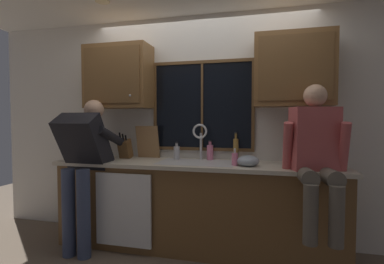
{
  "coord_description": "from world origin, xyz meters",
  "views": [
    {
      "loc": [
        0.68,
        -3.18,
        1.37
      ],
      "look_at": [
        -0.03,
        -0.3,
        1.24
      ],
      "focal_mm": 26.53,
      "sensor_mm": 36.0,
      "label": 1
    }
  ],
  "objects": [
    {
      "name": "knife_block",
      "position": [
        -0.85,
        -0.19,
        1.03
      ],
      "size": [
        0.12,
        0.18,
        0.32
      ],
      "color": "brown",
      "rests_on": "countertop"
    },
    {
      "name": "upper_cabinet_left",
      "position": [
        -0.94,
        -0.17,
        1.86
      ],
      "size": [
        0.76,
        0.36,
        0.72
      ],
      "color": "brown"
    },
    {
      "name": "countertop",
      "position": [
        0.0,
        -0.31,
        0.9
      ],
      "size": [
        2.98,
        0.62,
        0.04
      ],
      "primitive_type": "cube",
      "color": "beige",
      "rests_on": "lower_cabinet_run"
    },
    {
      "name": "soap_dispenser",
      "position": [
        0.43,
        -0.4,
        0.99
      ],
      "size": [
        0.06,
        0.07,
        0.17
      ],
      "color": "pink",
      "rests_on": "countertop"
    },
    {
      "name": "ceiling_downlight_left",
      "position": [
        -0.88,
        -0.6,
        2.54
      ],
      "size": [
        0.14,
        0.14,
        0.01
      ],
      "primitive_type": "cylinder",
      "color": "#FFEAB2"
    },
    {
      "name": "lower_cabinet_run",
      "position": [
        0.0,
        -0.29,
        0.44
      ],
      "size": [
        2.92,
        0.58,
        0.88
      ],
      "primitive_type": "cube",
      "color": "brown",
      "rests_on": "floor"
    },
    {
      "name": "back_wall",
      "position": [
        0.0,
        0.06,
        1.27
      ],
      "size": [
        5.32,
        0.12,
        2.55
      ],
      "primitive_type": "cube",
      "color": "silver",
      "rests_on": "floor"
    },
    {
      "name": "mixing_bowl",
      "position": [
        0.55,
        -0.39,
        0.97
      ],
      "size": [
        0.22,
        0.22,
        0.11
      ],
      "primitive_type": "ellipsoid",
      "color": "#8C99A8",
      "rests_on": "countertop"
    },
    {
      "name": "bottle_tall_clear",
      "position": [
        0.12,
        -0.08,
        1.01
      ],
      "size": [
        0.07,
        0.07,
        0.22
      ],
      "color": "pink",
      "rests_on": "countertop"
    },
    {
      "name": "cutting_board",
      "position": [
        -0.62,
        -0.09,
        1.11
      ],
      "size": [
        0.27,
        0.1,
        0.38
      ],
      "primitive_type": "cube",
      "rotation": [
        0.21,
        0.0,
        0.0
      ],
      "color": "#997047",
      "rests_on": "countertop"
    },
    {
      "name": "upper_cabinet_right",
      "position": [
        0.98,
        -0.17,
        1.86
      ],
      "size": [
        0.76,
        0.36,
        0.72
      ],
      "color": "brown"
    },
    {
      "name": "bottle_green_glass",
      "position": [
        0.41,
        -0.1,
        1.05
      ],
      "size": [
        0.06,
        0.06,
        0.31
      ],
      "color": "olive",
      "rests_on": "countertop"
    },
    {
      "name": "window_glass",
      "position": [
        0.02,
        -0.01,
        1.52
      ],
      "size": [
        1.1,
        0.02,
        0.95
      ],
      "primitive_type": "cube",
      "color": "black"
    },
    {
      "name": "sink",
      "position": [
        0.02,
        -0.3,
        0.82
      ],
      "size": [
        0.8,
        0.46,
        0.21
      ],
      "color": "#B7B7BC",
      "rests_on": "lower_cabinet_run"
    },
    {
      "name": "window_frame_bottom",
      "position": [
        0.02,
        -0.02,
        1.03
      ],
      "size": [
        1.17,
        0.02,
        0.04
      ],
      "primitive_type": "cube",
      "color": "brown"
    },
    {
      "name": "window_frame_right",
      "position": [
        0.59,
        -0.02,
        1.52
      ],
      "size": [
        0.03,
        0.02,
        0.95
      ],
      "primitive_type": "cube",
      "color": "brown"
    },
    {
      "name": "bottle_amber_small",
      "position": [
        -0.25,
        -0.13,
        1.0
      ],
      "size": [
        0.07,
        0.07,
        0.19
      ],
      "color": "#B7B7BC",
      "rests_on": "countertop"
    },
    {
      "name": "person_standing",
      "position": [
        -1.1,
        -0.63,
        0.97
      ],
      "size": [
        0.53,
        0.68,
        1.58
      ],
      "color": "#384260",
      "rests_on": "floor"
    },
    {
      "name": "window_frame_left",
      "position": [
        -0.55,
        -0.02,
        1.52
      ],
      "size": [
        0.03,
        0.02,
        0.95
      ],
      "primitive_type": "cube",
      "color": "brown"
    },
    {
      "name": "person_sitting_on_counter",
      "position": [
        1.14,
        -0.57,
        1.1
      ],
      "size": [
        0.54,
        0.65,
        1.26
      ],
      "color": "#595147",
      "rests_on": "countertop"
    },
    {
      "name": "dishwasher_front",
      "position": [
        -0.67,
        -0.61,
        0.46
      ],
      "size": [
        0.6,
        0.02,
        0.74
      ],
      "primitive_type": "cube",
      "color": "white"
    },
    {
      "name": "faucet",
      "position": [
        0.03,
        -0.12,
        1.17
      ],
      "size": [
        0.18,
        0.09,
        0.4
      ],
      "color": "silver",
      "rests_on": "countertop"
    },
    {
      "name": "window_mullion_center",
      "position": [
        0.02,
        -0.02,
        1.52
      ],
      "size": [
        0.02,
        0.02,
        0.95
      ],
      "primitive_type": "cube",
      "color": "brown"
    },
    {
      "name": "window_frame_top",
      "position": [
        0.02,
        -0.02,
        2.02
      ],
      "size": [
        1.17,
        0.02,
        0.04
      ],
      "primitive_type": "cube",
      "color": "brown"
    }
  ]
}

